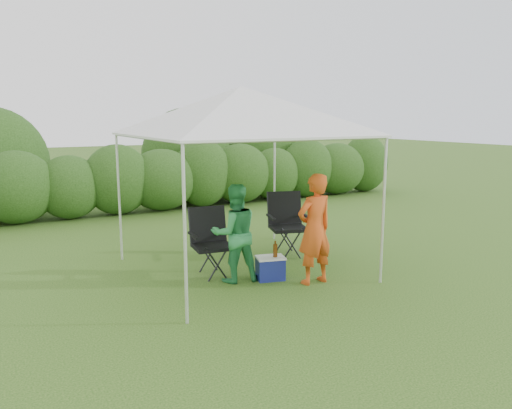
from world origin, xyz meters
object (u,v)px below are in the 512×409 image
man (315,229)px  chair_left (211,237)px  canopy (241,111)px  woman (235,233)px  cooler (270,268)px  chair_right (287,219)px

man → chair_left: bearing=-48.4°
canopy → chair_left: 1.94m
woman → cooler: (0.49, -0.19, -0.54)m
cooler → woman: bearing=173.0°
canopy → woman: bearing=-128.2°
canopy → woman: size_ratio=2.15×
woman → chair_right: bearing=-139.5°
man → woman: 1.15m
chair_left → canopy: bearing=-1.4°
chair_right → woman: size_ratio=0.75×
chair_left → cooler: 1.03m
woman → chair_left: bearing=-60.8°
canopy → man: canopy is taller
chair_left → chair_right: bearing=21.2°
man → cooler: (-0.47, 0.44, -0.63)m
woman → cooler: size_ratio=3.02×
canopy → chair_left: (-0.49, 0.07, -1.88)m
canopy → chair_right: (1.14, 0.48, -1.85)m
chair_left → cooler: (0.66, -0.67, -0.41)m
man → cooler: man is taller
chair_right → woman: woman is taller
canopy → cooler: size_ratio=6.50×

